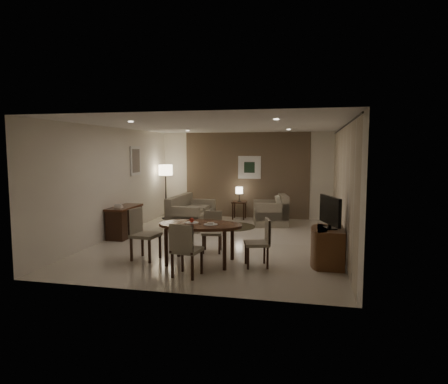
% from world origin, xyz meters
% --- Properties ---
extents(room_shell, '(5.50, 7.00, 2.70)m').
position_xyz_m(room_shell, '(0.00, 0.40, 1.35)').
color(room_shell, beige).
rests_on(room_shell, ground).
extents(taupe_accent, '(3.96, 0.03, 2.70)m').
position_xyz_m(taupe_accent, '(0.00, 3.48, 1.35)').
color(taupe_accent, brown).
rests_on(taupe_accent, wall_back).
extents(curtain_wall, '(0.08, 6.70, 2.58)m').
position_xyz_m(curtain_wall, '(2.68, 0.00, 1.32)').
color(curtain_wall, beige).
rests_on(curtain_wall, wall_right).
extents(curtain_rod, '(0.03, 6.80, 0.03)m').
position_xyz_m(curtain_rod, '(2.68, 0.00, 2.64)').
color(curtain_rod, black).
rests_on(curtain_rod, wall_right).
extents(art_back_frame, '(0.72, 0.03, 0.72)m').
position_xyz_m(art_back_frame, '(0.10, 3.46, 1.60)').
color(art_back_frame, silver).
rests_on(art_back_frame, wall_back).
extents(art_back_canvas, '(0.34, 0.01, 0.34)m').
position_xyz_m(art_back_canvas, '(0.10, 3.44, 1.60)').
color(art_back_canvas, black).
rests_on(art_back_canvas, wall_back).
extents(art_left_frame, '(0.03, 0.60, 0.80)m').
position_xyz_m(art_left_frame, '(-2.72, 1.20, 1.85)').
color(art_left_frame, silver).
rests_on(art_left_frame, wall_left).
extents(art_left_canvas, '(0.01, 0.46, 0.64)m').
position_xyz_m(art_left_canvas, '(-2.71, 1.20, 1.85)').
color(art_left_canvas, gray).
rests_on(art_left_canvas, wall_left).
extents(downlight_nl, '(0.10, 0.10, 0.01)m').
position_xyz_m(downlight_nl, '(-1.40, -1.80, 2.69)').
color(downlight_nl, white).
rests_on(downlight_nl, ceiling).
extents(downlight_nr, '(0.10, 0.10, 0.01)m').
position_xyz_m(downlight_nr, '(1.40, -1.80, 2.69)').
color(downlight_nr, white).
rests_on(downlight_nr, ceiling).
extents(downlight_fl, '(0.10, 0.10, 0.01)m').
position_xyz_m(downlight_fl, '(-1.40, 1.80, 2.69)').
color(downlight_fl, white).
rests_on(downlight_fl, ceiling).
extents(downlight_fr, '(0.10, 0.10, 0.01)m').
position_xyz_m(downlight_fr, '(1.40, 1.80, 2.69)').
color(downlight_fr, white).
rests_on(downlight_fr, ceiling).
extents(console_desk, '(0.48, 1.20, 0.75)m').
position_xyz_m(console_desk, '(-2.49, 0.00, 0.38)').
color(console_desk, '#4F2A19').
rests_on(console_desk, floor).
extents(telephone, '(0.20, 0.14, 0.09)m').
position_xyz_m(telephone, '(-2.49, -0.30, 0.80)').
color(telephone, white).
rests_on(telephone, console_desk).
extents(tv_cabinet, '(0.48, 0.90, 0.70)m').
position_xyz_m(tv_cabinet, '(2.40, -1.50, 0.35)').
color(tv_cabinet, brown).
rests_on(tv_cabinet, floor).
extents(flat_tv, '(0.36, 0.85, 0.60)m').
position_xyz_m(flat_tv, '(2.38, -1.50, 1.02)').
color(flat_tv, black).
rests_on(flat_tv, tv_cabinet).
extents(dining_table, '(1.60, 1.00, 0.75)m').
position_xyz_m(dining_table, '(-0.01, -1.86, 0.38)').
color(dining_table, '#4F2A19').
rests_on(dining_table, floor).
extents(chair_near, '(0.51, 0.51, 0.93)m').
position_xyz_m(chair_near, '(-0.01, -2.67, 0.46)').
color(chair_near, gray).
rests_on(chair_near, floor).
extents(chair_far, '(0.46, 0.46, 0.85)m').
position_xyz_m(chair_far, '(0.01, -1.02, 0.42)').
color(chair_far, gray).
rests_on(chair_far, floor).
extents(chair_left, '(0.55, 0.55, 1.01)m').
position_xyz_m(chair_left, '(-1.11, -1.87, 0.50)').
color(chair_left, gray).
rests_on(chair_left, floor).
extents(chair_right, '(0.53, 0.53, 0.89)m').
position_xyz_m(chair_right, '(1.07, -1.85, 0.44)').
color(chair_right, gray).
rests_on(chair_right, floor).
extents(plate_a, '(0.26, 0.26, 0.02)m').
position_xyz_m(plate_a, '(-0.19, -1.81, 0.76)').
color(plate_a, white).
rests_on(plate_a, dining_table).
extents(plate_b, '(0.26, 0.26, 0.02)m').
position_xyz_m(plate_b, '(0.21, -1.91, 0.76)').
color(plate_b, white).
rests_on(plate_b, dining_table).
extents(fruit_apple, '(0.09, 0.09, 0.09)m').
position_xyz_m(fruit_apple, '(-0.19, -1.81, 0.81)').
color(fruit_apple, '#A12112').
rests_on(fruit_apple, plate_a).
extents(napkin, '(0.12, 0.08, 0.03)m').
position_xyz_m(napkin, '(0.21, -1.91, 0.78)').
color(napkin, white).
rests_on(napkin, plate_b).
extents(round_rug, '(1.37, 1.37, 0.01)m').
position_xyz_m(round_rug, '(-0.16, 1.82, 0.01)').
color(round_rug, '#3D3322').
rests_on(round_rug, floor).
extents(sofa, '(1.85, 0.93, 0.87)m').
position_xyz_m(sofa, '(-1.24, 1.60, 0.43)').
color(sofa, gray).
rests_on(sofa, floor).
extents(armchair, '(1.10, 1.14, 0.87)m').
position_xyz_m(armchair, '(0.90, 2.32, 0.43)').
color(armchair, gray).
rests_on(armchair, floor).
extents(side_table, '(0.43, 0.43, 0.55)m').
position_xyz_m(side_table, '(-0.16, 3.12, 0.27)').
color(side_table, '#331A11').
rests_on(side_table, floor).
extents(table_lamp, '(0.22, 0.22, 0.50)m').
position_xyz_m(table_lamp, '(-0.16, 3.12, 0.80)').
color(table_lamp, '#FFEAC1').
rests_on(table_lamp, side_table).
extents(floor_lamp, '(0.43, 0.43, 1.69)m').
position_xyz_m(floor_lamp, '(-2.41, 2.69, 0.85)').
color(floor_lamp, '#FFE5B7').
rests_on(floor_lamp, floor).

